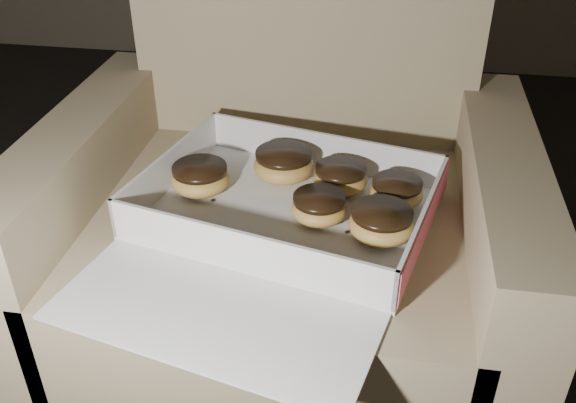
# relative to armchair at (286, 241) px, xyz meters

# --- Properties ---
(armchair) EXTENTS (0.81, 0.68, 0.84)m
(armchair) POSITION_rel_armchair_xyz_m (0.00, 0.00, 0.00)
(armchair) COLOR #8E775A
(armchair) RESTS_ON floor
(bakery_box) EXTENTS (0.55, 0.60, 0.07)m
(bakery_box) POSITION_rel_armchair_xyz_m (0.01, -0.13, 0.13)
(bakery_box) COLOR silver
(bakery_box) RESTS_ON armchair
(donut_a) EXTENTS (0.10, 0.10, 0.05)m
(donut_a) POSITION_rel_armchair_xyz_m (0.17, -0.13, 0.15)
(donut_a) COLOR gold
(donut_a) RESTS_ON bakery_box
(donut_b) EXTENTS (0.09, 0.09, 0.04)m
(donut_b) POSITION_rel_armchair_xyz_m (0.19, -0.03, 0.14)
(donut_b) COLOR gold
(donut_b) RESTS_ON bakery_box
(donut_c) EXTENTS (0.11, 0.11, 0.05)m
(donut_c) POSITION_rel_armchair_xyz_m (-0.01, 0.02, 0.15)
(donut_c) COLOR gold
(donut_c) RESTS_ON bakery_box
(donut_d) EXTENTS (0.09, 0.09, 0.04)m
(donut_d) POSITION_rel_armchair_xyz_m (0.07, -0.09, 0.14)
(donut_d) COLOR gold
(donut_d) RESTS_ON bakery_box
(donut_e) EXTENTS (0.09, 0.09, 0.05)m
(donut_e) POSITION_rel_armchair_xyz_m (0.09, 0.00, 0.14)
(donut_e) COLOR gold
(donut_e) RESTS_ON bakery_box
(donut_f) EXTENTS (0.10, 0.10, 0.05)m
(donut_f) POSITION_rel_armchair_xyz_m (-0.14, -0.04, 0.15)
(donut_f) COLOR gold
(donut_f) RESTS_ON bakery_box
(crumb_a) EXTENTS (0.01, 0.01, 0.00)m
(crumb_a) POSITION_rel_armchair_xyz_m (0.12, -0.12, 0.12)
(crumb_a) COLOR black
(crumb_a) RESTS_ON bakery_box
(crumb_b) EXTENTS (0.01, 0.01, 0.00)m
(crumb_b) POSITION_rel_armchair_xyz_m (-0.11, -0.07, 0.12)
(crumb_b) COLOR black
(crumb_b) RESTS_ON bakery_box
(crumb_c) EXTENTS (0.01, 0.01, 0.00)m
(crumb_c) POSITION_rel_armchair_xyz_m (0.16, -0.15, 0.12)
(crumb_c) COLOR black
(crumb_c) RESTS_ON bakery_box
(crumb_d) EXTENTS (0.01, 0.01, 0.00)m
(crumb_d) POSITION_rel_armchair_xyz_m (0.11, -0.21, 0.12)
(crumb_d) COLOR black
(crumb_d) RESTS_ON bakery_box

